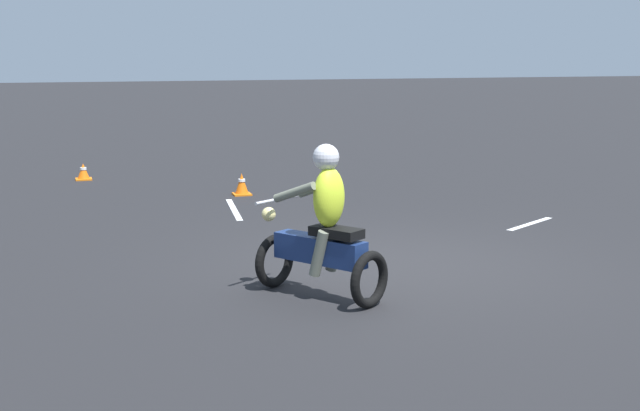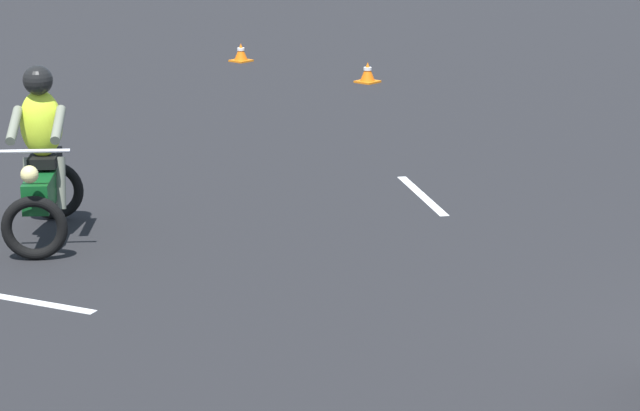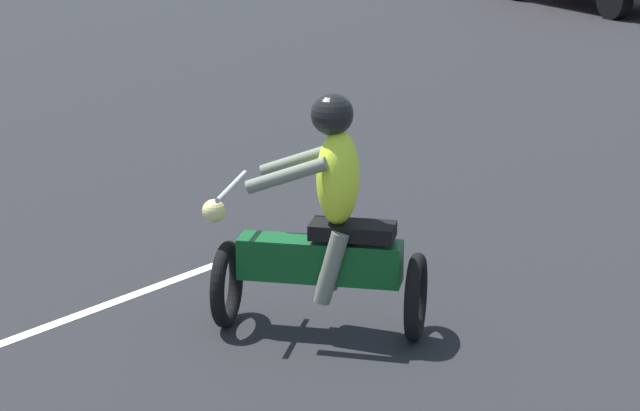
% 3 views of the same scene
% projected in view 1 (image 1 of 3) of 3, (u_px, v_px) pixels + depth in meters
% --- Properties ---
extents(ground_plane, '(120.00, 120.00, 0.00)m').
position_uv_depth(ground_plane, '(398.00, 264.00, 11.04)').
color(ground_plane, black).
extents(motorcycle_rider_foreground, '(1.49, 1.29, 1.66)m').
position_uv_depth(motorcycle_rider_foreground, '(323.00, 231.00, 9.43)').
color(motorcycle_rider_foreground, black).
rests_on(motorcycle_rider_foreground, ground).
extents(traffic_cone_near_right, '(0.32, 0.32, 0.34)m').
position_uv_depth(traffic_cone_near_right, '(83.00, 172.00, 17.95)').
color(traffic_cone_near_right, orange).
rests_on(traffic_cone_near_right, ground).
extents(traffic_cone_far_right, '(0.32, 0.32, 0.40)m').
position_uv_depth(traffic_cone_far_right, '(242.00, 185.00, 16.11)').
color(traffic_cone_far_right, orange).
rests_on(traffic_cone_far_right, ground).
extents(lane_stripe_e, '(1.97, 0.29, 0.01)m').
position_uv_depth(lane_stripe_e, '(234.00, 209.00, 14.71)').
color(lane_stripe_e, silver).
rests_on(lane_stripe_e, ground).
extents(lane_stripe_se, '(0.79, 1.14, 0.01)m').
position_uv_depth(lane_stripe_se, '(530.00, 224.00, 13.51)').
color(lane_stripe_se, silver).
rests_on(lane_stripe_se, ground).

